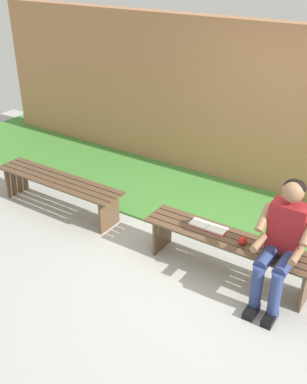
{
  "coord_description": "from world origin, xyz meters",
  "views": [
    {
      "loc": [
        -1.49,
        3.66,
        3.08
      ],
      "look_at": [
        0.85,
        0.15,
        0.8
      ],
      "focal_mm": 42.61,
      "sensor_mm": 36.0,
      "label": 1
    }
  ],
  "objects_px": {
    "bench_far": "(59,186)",
    "book_open": "(208,227)",
    "bench_near": "(230,246)",
    "apple": "(243,241)",
    "person_seated": "(282,240)"
  },
  "relations": [
    {
      "from": "bench_far",
      "to": "book_open",
      "type": "bearing_deg",
      "value": -178.67
    },
    {
      "from": "bench_near",
      "to": "bench_far",
      "type": "xyz_separation_m",
      "value": [
        2.42,
        0.0,
        -0.0
      ]
    },
    {
      "from": "apple",
      "to": "book_open",
      "type": "distance_m",
      "value": 0.44
    },
    {
      "from": "bench_far",
      "to": "apple",
      "type": "distance_m",
      "value": 2.57
    },
    {
      "from": "bench_far",
      "to": "apple",
      "type": "bearing_deg",
      "value": 179.18
    },
    {
      "from": "apple",
      "to": "bench_far",
      "type": "bearing_deg",
      "value": -0.82
    },
    {
      "from": "person_seated",
      "to": "apple",
      "type": "bearing_deg",
      "value": -9.0
    },
    {
      "from": "bench_near",
      "to": "book_open",
      "type": "height_order",
      "value": "book_open"
    },
    {
      "from": "person_seated",
      "to": "bench_far",
      "type": "bearing_deg",
      "value": -1.93
    },
    {
      "from": "bench_near",
      "to": "person_seated",
      "type": "bearing_deg",
      "value": 169.67
    },
    {
      "from": "person_seated",
      "to": "book_open",
      "type": "relative_size",
      "value": 3.04
    },
    {
      "from": "bench_far",
      "to": "bench_near",
      "type": "bearing_deg",
      "value": -180.0
    },
    {
      "from": "bench_far",
      "to": "person_seated",
      "type": "xyz_separation_m",
      "value": [
        -2.97,
        0.1,
        0.34
      ]
    },
    {
      "from": "bench_near",
      "to": "book_open",
      "type": "xyz_separation_m",
      "value": [
        0.28,
        -0.05,
        0.11
      ]
    },
    {
      "from": "person_seated",
      "to": "book_open",
      "type": "height_order",
      "value": "person_seated"
    }
  ]
}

